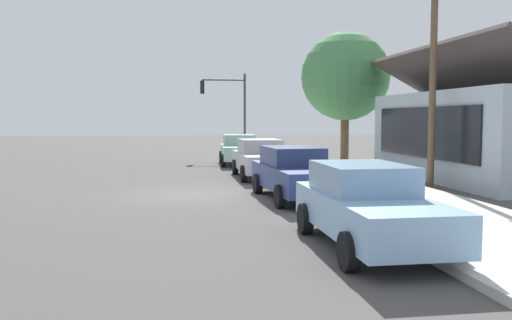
{
  "coord_description": "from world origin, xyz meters",
  "views": [
    {
      "loc": [
        17.67,
        -0.84,
        2.5
      ],
      "look_at": [
        -3.22,
        2.4,
        0.84
      ],
      "focal_mm": 37.96,
      "sensor_mm": 36.0,
      "label": 1
    }
  ],
  "objects_px": {
    "car_silver": "(261,158)",
    "shade_tree": "(345,77)",
    "car_navy": "(295,173)",
    "fire_hydrant_red": "(285,162)",
    "car_skyblue": "(368,205)",
    "traffic_light_main": "(228,102)",
    "utility_pole_wooden": "(433,77)",
    "car_seafoam": "(240,149)"
  },
  "relations": [
    {
      "from": "car_silver",
      "to": "utility_pole_wooden",
      "type": "xyz_separation_m",
      "value": [
        4.36,
        5.38,
        3.11
      ]
    },
    {
      "from": "traffic_light_main",
      "to": "utility_pole_wooden",
      "type": "relative_size",
      "value": 0.69
    },
    {
      "from": "car_silver",
      "to": "car_navy",
      "type": "xyz_separation_m",
      "value": [
        6.1,
        0.07,
        -0.0
      ]
    },
    {
      "from": "traffic_light_main",
      "to": "utility_pole_wooden",
      "type": "distance_m",
      "value": 16.29
    },
    {
      "from": "car_silver",
      "to": "traffic_light_main",
      "type": "relative_size",
      "value": 0.91
    },
    {
      "from": "utility_pole_wooden",
      "to": "fire_hydrant_red",
      "type": "height_order",
      "value": "utility_pole_wooden"
    },
    {
      "from": "car_navy",
      "to": "utility_pole_wooden",
      "type": "bearing_deg",
      "value": 104.94
    },
    {
      "from": "shade_tree",
      "to": "traffic_light_main",
      "type": "distance_m",
      "value": 8.0
    },
    {
      "from": "car_seafoam",
      "to": "car_skyblue",
      "type": "height_order",
      "value": "same"
    },
    {
      "from": "car_seafoam",
      "to": "shade_tree",
      "type": "xyz_separation_m",
      "value": [
        0.93,
        5.51,
        3.84
      ]
    },
    {
      "from": "shade_tree",
      "to": "fire_hydrant_red",
      "type": "height_order",
      "value": "shade_tree"
    },
    {
      "from": "car_silver",
      "to": "car_skyblue",
      "type": "height_order",
      "value": "same"
    },
    {
      "from": "traffic_light_main",
      "to": "car_navy",
      "type": "bearing_deg",
      "value": 1.16
    },
    {
      "from": "car_navy",
      "to": "utility_pole_wooden",
      "type": "distance_m",
      "value": 6.4
    },
    {
      "from": "car_seafoam",
      "to": "fire_hydrant_red",
      "type": "height_order",
      "value": "car_seafoam"
    },
    {
      "from": "car_seafoam",
      "to": "utility_pole_wooden",
      "type": "height_order",
      "value": "utility_pole_wooden"
    },
    {
      "from": "car_navy",
      "to": "fire_hydrant_red",
      "type": "distance_m",
      "value": 7.87
    },
    {
      "from": "car_seafoam",
      "to": "car_silver",
      "type": "height_order",
      "value": "same"
    },
    {
      "from": "car_seafoam",
      "to": "traffic_light_main",
      "type": "distance_m",
      "value": 5.31
    },
    {
      "from": "car_seafoam",
      "to": "shade_tree",
      "type": "distance_m",
      "value": 6.78
    },
    {
      "from": "shade_tree",
      "to": "car_silver",
      "type": "bearing_deg",
      "value": -44.99
    },
    {
      "from": "car_silver",
      "to": "shade_tree",
      "type": "distance_m",
      "value": 8.55
    },
    {
      "from": "car_navy",
      "to": "car_seafoam",
      "type": "bearing_deg",
      "value": 177.63
    },
    {
      "from": "car_navy",
      "to": "utility_pole_wooden",
      "type": "height_order",
      "value": "utility_pole_wooden"
    },
    {
      "from": "car_silver",
      "to": "fire_hydrant_red",
      "type": "relative_size",
      "value": 6.64
    },
    {
      "from": "car_skyblue",
      "to": "traffic_light_main",
      "type": "xyz_separation_m",
      "value": [
        -23.31,
        -0.32,
        2.68
      ]
    },
    {
      "from": "car_silver",
      "to": "car_navy",
      "type": "bearing_deg",
      "value": 0.84
    },
    {
      "from": "fire_hydrant_red",
      "to": "utility_pole_wooden",
      "type": "bearing_deg",
      "value": 33.63
    },
    {
      "from": "fire_hydrant_red",
      "to": "car_seafoam",
      "type": "bearing_deg",
      "value": -162.33
    },
    {
      "from": "traffic_light_main",
      "to": "fire_hydrant_red",
      "type": "bearing_deg",
      "value": 10.16
    },
    {
      "from": "car_skyblue",
      "to": "fire_hydrant_red",
      "type": "bearing_deg",
      "value": 174.5
    },
    {
      "from": "shade_tree",
      "to": "fire_hydrant_red",
      "type": "xyz_separation_m",
      "value": [
        3.75,
        -4.02,
        -4.16
      ]
    },
    {
      "from": "car_seafoam",
      "to": "car_skyblue",
      "type": "xyz_separation_m",
      "value": [
        18.73,
        0.15,
        0.0
      ]
    },
    {
      "from": "utility_pole_wooden",
      "to": "fire_hydrant_red",
      "type": "xyz_separation_m",
      "value": [
        -6.01,
        -4.0,
        -3.43
      ]
    },
    {
      "from": "car_navy",
      "to": "traffic_light_main",
      "type": "height_order",
      "value": "traffic_light_main"
    },
    {
      "from": "shade_tree",
      "to": "car_skyblue",
      "type": "bearing_deg",
      "value": -16.75
    },
    {
      "from": "car_navy",
      "to": "traffic_light_main",
      "type": "xyz_separation_m",
      "value": [
        -17.01,
        -0.35,
        2.68
      ]
    },
    {
      "from": "utility_pole_wooden",
      "to": "car_silver",
      "type": "bearing_deg",
      "value": -129.0
    },
    {
      "from": "car_silver",
      "to": "fire_hydrant_red",
      "type": "xyz_separation_m",
      "value": [
        -1.65,
        1.38,
        -0.32
      ]
    },
    {
      "from": "car_silver",
      "to": "shade_tree",
      "type": "height_order",
      "value": "shade_tree"
    },
    {
      "from": "car_seafoam",
      "to": "car_navy",
      "type": "bearing_deg",
      "value": 3.94
    },
    {
      "from": "fire_hydrant_red",
      "to": "car_silver",
      "type": "bearing_deg",
      "value": -39.87
    }
  ]
}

